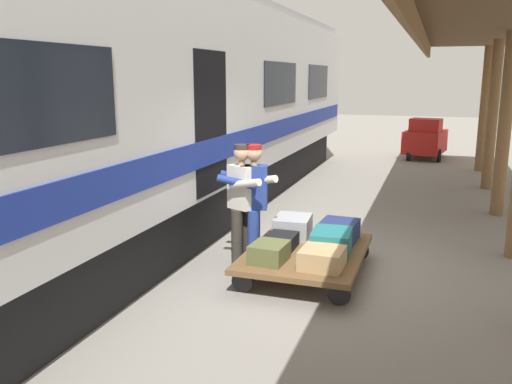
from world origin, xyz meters
name	(u,v)px	position (x,y,z in m)	size (l,w,h in m)	color
ground_plane	(352,270)	(0.00, 0.00, 0.00)	(60.00, 60.00, 0.00)	gray
train_car	(119,113)	(3.56, 0.00, 2.06)	(3.03, 20.14, 4.00)	silver
luggage_cart	(306,253)	(0.57, 0.37, 0.29)	(1.49, 2.07, 0.34)	brown
suitcase_tan_vintage	(322,258)	(0.23, 0.94, 0.46)	(0.50, 0.53, 0.23)	tan
suitcase_gray_aluminum	(293,226)	(0.90, -0.20, 0.48)	(0.49, 0.60, 0.29)	#9EA0A5
suitcase_teal_softside	(331,242)	(0.23, 0.37, 0.49)	(0.49, 0.62, 0.30)	#1E666B
suitcase_olive_duffel	(269,252)	(0.90, 0.94, 0.46)	(0.42, 0.49, 0.23)	brown
suitcase_navy_fabric	(339,231)	(0.23, -0.20, 0.48)	(0.49, 0.54, 0.28)	navy
suitcase_black_hardshell	(282,241)	(0.90, 0.37, 0.43)	(0.38, 0.45, 0.19)	black
porter_in_overalls	(252,201)	(1.36, 0.27, 0.93)	(0.72, 0.54, 1.70)	navy
porter_by_door	(243,201)	(1.48, 0.31, 0.93)	(0.74, 0.60, 1.70)	#332D28
baggage_tug	(425,139)	(-0.62, -10.83, 0.63)	(1.39, 1.87, 1.30)	#B21E19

